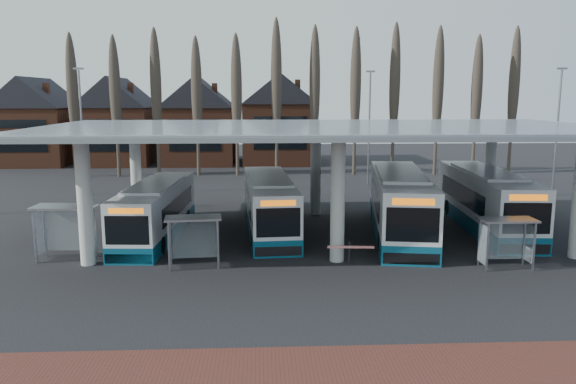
{
  "coord_description": "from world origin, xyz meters",
  "views": [
    {
      "loc": [
        -3.67,
        -23.9,
        7.99
      ],
      "look_at": [
        -2.18,
        7.0,
        2.67
      ],
      "focal_mm": 35.0,
      "sensor_mm": 36.0,
      "label": 1
    }
  ],
  "objects_px": {
    "shelter_0": "(66,220)",
    "bus_3": "(485,200)",
    "bus_1": "(269,205)",
    "bus_2": "(399,204)",
    "bus_0": "(156,211)",
    "shelter_2": "(506,232)",
    "shelter_1": "(194,230)"
  },
  "relations": [
    {
      "from": "bus_1",
      "to": "shelter_2",
      "type": "height_order",
      "value": "bus_1"
    },
    {
      "from": "bus_3",
      "to": "bus_1",
      "type": "bearing_deg",
      "value": -175.13
    },
    {
      "from": "bus_0",
      "to": "bus_3",
      "type": "bearing_deg",
      "value": 7.48
    },
    {
      "from": "shelter_1",
      "to": "shelter_2",
      "type": "relative_size",
      "value": 1.06
    },
    {
      "from": "bus_0",
      "to": "shelter_2",
      "type": "height_order",
      "value": "bus_0"
    },
    {
      "from": "bus_1",
      "to": "bus_0",
      "type": "bearing_deg",
      "value": -173.09
    },
    {
      "from": "shelter_2",
      "to": "shelter_1",
      "type": "bearing_deg",
      "value": 176.49
    },
    {
      "from": "bus_0",
      "to": "shelter_2",
      "type": "xyz_separation_m",
      "value": [
        17.42,
        -6.75,
        0.25
      ]
    },
    {
      "from": "bus_0",
      "to": "bus_1",
      "type": "bearing_deg",
      "value": 14.01
    },
    {
      "from": "bus_0",
      "to": "bus_2",
      "type": "xyz_separation_m",
      "value": [
        14.07,
        0.11,
        0.26
      ]
    },
    {
      "from": "bus_0",
      "to": "shelter_0",
      "type": "height_order",
      "value": "bus_0"
    },
    {
      "from": "shelter_0",
      "to": "shelter_2",
      "type": "relative_size",
      "value": 1.18
    },
    {
      "from": "bus_2",
      "to": "shelter_2",
      "type": "bearing_deg",
      "value": -55.28
    },
    {
      "from": "bus_0",
      "to": "bus_2",
      "type": "distance_m",
      "value": 14.08
    },
    {
      "from": "bus_1",
      "to": "shelter_0",
      "type": "bearing_deg",
      "value": -154.62
    },
    {
      "from": "shelter_2",
      "to": "bus_3",
      "type": "bearing_deg",
      "value": 74.33
    },
    {
      "from": "bus_0",
      "to": "shelter_2",
      "type": "bearing_deg",
      "value": -17.67
    },
    {
      "from": "bus_2",
      "to": "shelter_1",
      "type": "bearing_deg",
      "value": -143.44
    },
    {
      "from": "bus_1",
      "to": "shelter_0",
      "type": "xyz_separation_m",
      "value": [
        -10.06,
        -5.57,
        0.43
      ]
    },
    {
      "from": "bus_1",
      "to": "bus_2",
      "type": "relative_size",
      "value": 0.88
    },
    {
      "from": "bus_1",
      "to": "bus_2",
      "type": "bearing_deg",
      "value": -11.76
    },
    {
      "from": "bus_0",
      "to": "shelter_0",
      "type": "xyz_separation_m",
      "value": [
        -3.6,
        -4.37,
        0.51
      ]
    },
    {
      "from": "shelter_1",
      "to": "bus_3",
      "type": "bearing_deg",
      "value": 17.73
    },
    {
      "from": "bus_0",
      "to": "bus_3",
      "type": "xyz_separation_m",
      "value": [
        19.7,
        1.37,
        0.2
      ]
    },
    {
      "from": "bus_0",
      "to": "shelter_1",
      "type": "xyz_separation_m",
      "value": [
        2.8,
        -5.85,
        0.29
      ]
    },
    {
      "from": "bus_3",
      "to": "shelter_1",
      "type": "height_order",
      "value": "bus_3"
    },
    {
      "from": "shelter_0",
      "to": "shelter_1",
      "type": "bearing_deg",
      "value": -10.01
    },
    {
      "from": "shelter_2",
      "to": "shelter_0",
      "type": "bearing_deg",
      "value": 173.54
    },
    {
      "from": "bus_3",
      "to": "shelter_1",
      "type": "relative_size",
      "value": 4.75
    },
    {
      "from": "bus_0",
      "to": "bus_2",
      "type": "bearing_deg",
      "value": 3.94
    },
    {
      "from": "shelter_0",
      "to": "bus_3",
      "type": "bearing_deg",
      "value": 16.88
    },
    {
      "from": "bus_0",
      "to": "bus_1",
      "type": "distance_m",
      "value": 6.58
    }
  ]
}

